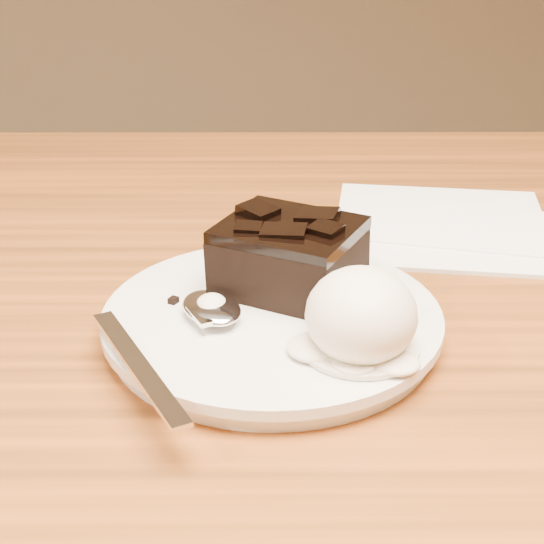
{
  "coord_description": "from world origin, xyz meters",
  "views": [
    {
      "loc": [
        0.04,
        -0.5,
        1.03
      ],
      "look_at": [
        0.04,
        -0.02,
        0.79
      ],
      "focal_mm": 57.44,
      "sensor_mm": 36.0,
      "label": 1
    }
  ],
  "objects_px": {
    "ice_cream_scoop": "(361,315)",
    "napkin": "(441,224)",
    "brownie": "(289,261)",
    "spoon": "(212,310)",
    "plate": "(272,324)"
  },
  "relations": [
    {
      "from": "plate",
      "to": "spoon",
      "type": "xyz_separation_m",
      "value": [
        -0.04,
        -0.01,
        0.01
      ]
    },
    {
      "from": "spoon",
      "to": "napkin",
      "type": "relative_size",
      "value": 1.11
    },
    {
      "from": "plate",
      "to": "napkin",
      "type": "xyz_separation_m",
      "value": [
        0.14,
        0.17,
        -0.01
      ]
    },
    {
      "from": "plate",
      "to": "brownie",
      "type": "relative_size",
      "value": 2.53
    },
    {
      "from": "ice_cream_scoop",
      "to": "napkin",
      "type": "relative_size",
      "value": 0.4
    },
    {
      "from": "spoon",
      "to": "plate",
      "type": "bearing_deg",
      "value": -16.25
    },
    {
      "from": "plate",
      "to": "ice_cream_scoop",
      "type": "distance_m",
      "value": 0.07
    },
    {
      "from": "brownie",
      "to": "ice_cream_scoop",
      "type": "xyz_separation_m",
      "value": [
        0.04,
        -0.08,
        0.0
      ]
    },
    {
      "from": "brownie",
      "to": "spoon",
      "type": "height_order",
      "value": "brownie"
    },
    {
      "from": "spoon",
      "to": "ice_cream_scoop",
      "type": "bearing_deg",
      "value": -50.73
    },
    {
      "from": "ice_cream_scoop",
      "to": "napkin",
      "type": "distance_m",
      "value": 0.24
    },
    {
      "from": "brownie",
      "to": "napkin",
      "type": "bearing_deg",
      "value": 47.61
    },
    {
      "from": "spoon",
      "to": "napkin",
      "type": "height_order",
      "value": "spoon"
    },
    {
      "from": "plate",
      "to": "ice_cream_scoop",
      "type": "bearing_deg",
      "value": -41.92
    },
    {
      "from": "brownie",
      "to": "ice_cream_scoop",
      "type": "distance_m",
      "value": 0.09
    }
  ]
}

